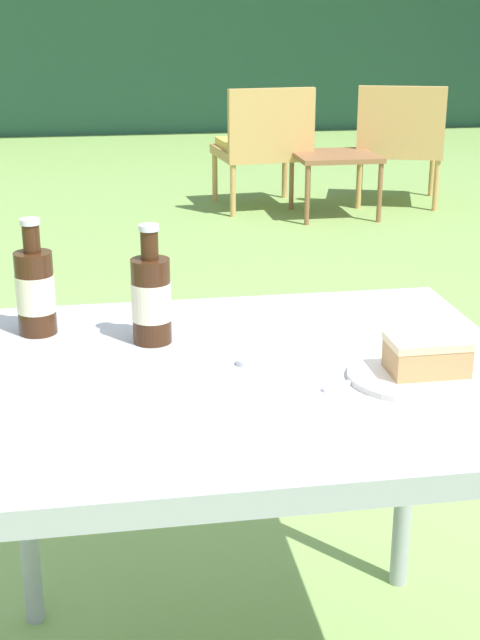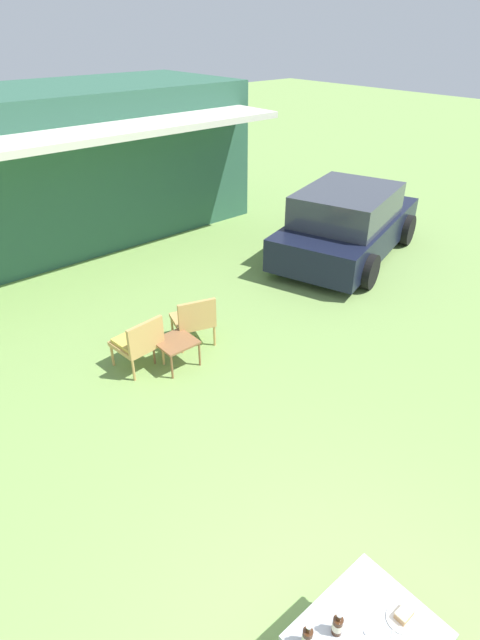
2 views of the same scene
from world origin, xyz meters
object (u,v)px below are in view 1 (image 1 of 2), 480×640
cola_bottle_far (35,290)px  cola_bottle_near (151,298)px  garden_side_table (335,161)px  wicker_chair_cushioned (263,143)px  patio_table (250,406)px  cake_on_plate (420,363)px  wicker_chair_plain (399,140)px

cola_bottle_far → cola_bottle_near: bearing=-21.3°
garden_side_table → cola_bottle_far: cola_bottle_far is taller
wicker_chair_cushioned → patio_table: bearing=73.3°
wicker_chair_cushioned → cola_bottle_far: cola_bottle_far is taller
patio_table → cake_on_plate: size_ratio=4.49×
wicker_chair_cushioned → cola_bottle_near: size_ratio=3.75×
wicker_chair_plain → patio_table: size_ratio=0.88×
cola_bottle_near → wicker_chair_cushioned: bearing=76.7°
wicker_chair_cushioned → cola_bottle_far: bearing=68.2°
wicker_chair_cushioned → cake_on_plate: 4.50m
patio_table → cola_bottle_far: cola_bottle_far is taller
garden_side_table → cake_on_plate: 4.31m
wicker_chair_cushioned → patio_table: wicker_chair_cushioned is taller
garden_side_table → cola_bottle_near: cola_bottle_near is taller
wicker_chair_plain → garden_side_table: wicker_chair_plain is taller
patio_table → cola_bottle_near: size_ratio=4.28×
cola_bottle_near → cola_bottle_far: same height
cake_on_plate → patio_table: bearing=162.8°
wicker_chair_cushioned → cola_bottle_near: cola_bottle_near is taller
wicker_chair_plain → cake_on_plate: bearing=89.0°
garden_side_table → cola_bottle_far: size_ratio=2.41×
patio_table → garden_side_table: bearing=72.9°
patio_table → cola_bottle_far: bearing=146.4°
garden_side_table → wicker_chair_plain: bearing=27.3°
cola_bottle_far → wicker_chair_cushioned: bearing=73.9°
garden_side_table → cola_bottle_far: bearing=-112.6°
wicker_chair_cushioned → garden_side_table: wicker_chair_cushioned is taller
patio_table → cake_on_plate: (0.26, -0.08, 0.09)m
wicker_chair_cushioned → patio_table: size_ratio=0.88×
patio_table → cola_bottle_near: bearing=133.9°
cake_on_plate → cola_bottle_far: cola_bottle_far is taller
wicker_chair_cushioned → patio_table: (-0.85, -4.37, 0.21)m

